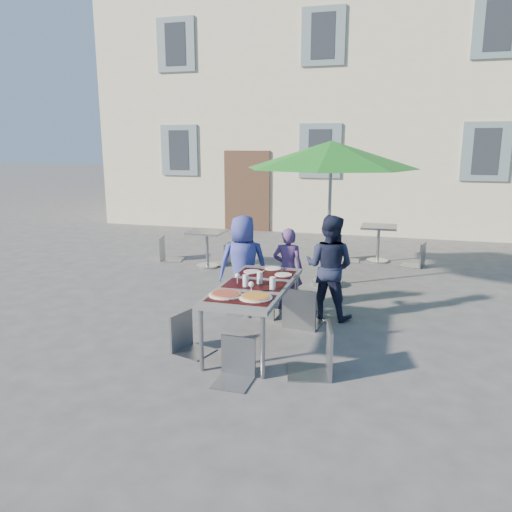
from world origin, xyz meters
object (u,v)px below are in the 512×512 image
(bg_chair_r_0, at_px, (223,241))
(pizza_near_left, at_px, (225,294))
(child_0, at_px, (243,265))
(chair_1, at_px, (262,275))
(dining_table, at_px, (255,289))
(patio_umbrella, at_px, (331,156))
(bg_chair_l_0, at_px, (167,233))
(chair_5, at_px, (235,336))
(cafe_table_1, at_px, (378,237))
(chair_2, at_px, (302,283))
(child_1, at_px, (288,269))
(chair_3, at_px, (187,310))
(pizza_near_right, at_px, (256,297))
(chair_4, at_px, (320,320))
(chair_0, at_px, (243,275))
(bg_chair_l_1, at_px, (346,237))
(bg_chair_r_1, at_px, (419,240))
(child_2, at_px, (329,267))
(cafe_table_0, at_px, (207,243))

(bg_chair_r_0, bearing_deg, pizza_near_left, -69.86)
(child_0, relative_size, chair_1, 1.38)
(dining_table, xyz_separation_m, child_0, (-0.48, 1.07, 0.02))
(pizza_near_left, height_order, bg_chair_r_0, bg_chair_r_0)
(patio_umbrella, xyz_separation_m, bg_chair_l_0, (-3.50, 0.99, -1.63))
(chair_5, height_order, cafe_table_1, chair_5)
(chair_2, bearing_deg, child_0, 158.71)
(child_1, height_order, chair_2, child_1)
(bg_chair_l_0, bearing_deg, chair_3, -61.25)
(child_0, xyz_separation_m, bg_chair_r_0, (-1.27, 2.67, -0.22))
(dining_table, relative_size, pizza_near_right, 5.04)
(chair_4, height_order, bg_chair_r_0, chair_4)
(dining_table, relative_size, chair_0, 1.89)
(pizza_near_left, relative_size, chair_3, 0.43)
(chair_3, xyz_separation_m, bg_chair_l_1, (1.28, 5.18, 0.01))
(bg_chair_r_1, bearing_deg, child_0, -124.92)
(chair_4, bearing_deg, bg_chair_r_0, 121.25)
(child_0, distance_m, chair_1, 0.33)
(child_2, distance_m, cafe_table_0, 3.53)
(pizza_near_right, relative_size, cafe_table_0, 0.51)
(chair_0, distance_m, bg_chair_r_0, 2.99)
(chair_2, distance_m, bg_chair_l_0, 4.62)
(child_2, distance_m, chair_0, 1.22)
(chair_2, height_order, bg_chair_r_0, chair_2)
(chair_5, distance_m, bg_chair_l_0, 5.67)
(patio_umbrella, height_order, bg_chair_r_0, patio_umbrella)
(child_0, bearing_deg, dining_table, 93.35)
(chair_4, bearing_deg, chair_1, 124.08)
(child_1, bearing_deg, patio_umbrella, -109.58)
(dining_table, relative_size, patio_umbrella, 0.65)
(child_0, height_order, bg_chair_l_1, child_0)
(child_2, height_order, chair_1, child_2)
(dining_table, distance_m, cafe_table_0, 4.01)
(cafe_table_1, bearing_deg, chair_1, -110.17)
(child_2, bearing_deg, cafe_table_1, -85.33)
(pizza_near_left, xyz_separation_m, bg_chair_r_0, (-1.56, 4.25, -0.28))
(chair_1, distance_m, bg_chair_l_1, 3.86)
(cafe_table_0, xyz_separation_m, bg_chair_l_1, (2.57, 1.29, 0.03))
(patio_umbrella, distance_m, bg_chair_r_0, 2.97)
(pizza_near_left, distance_m, bg_chair_l_0, 5.14)
(child_1, xyz_separation_m, bg_chair_r_1, (1.92, 3.25, -0.06))
(child_1, bearing_deg, chair_0, 28.31)
(pizza_near_right, bearing_deg, chair_3, 174.23)
(bg_chair_l_0, height_order, bg_chair_l_1, bg_chair_l_0)
(pizza_near_right, relative_size, cafe_table_1, 0.49)
(chair_1, height_order, bg_chair_r_1, chair_1)
(cafe_table_1, bearing_deg, chair_2, -100.90)
(chair_2, relative_size, bg_chair_l_1, 1.18)
(bg_chair_l_1, bearing_deg, chair_1, -101.49)
(chair_0, bearing_deg, bg_chair_l_0, 132.62)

